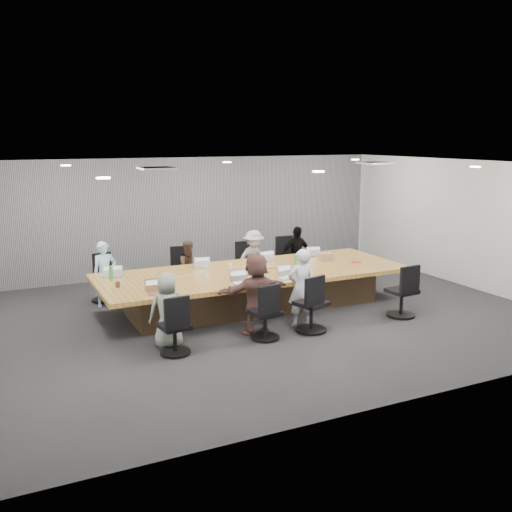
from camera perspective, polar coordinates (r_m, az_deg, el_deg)
name	(u,v)px	position (r m, az deg, el deg)	size (l,w,h in m)	color
floor	(265,314)	(10.81, 0.91, -5.85)	(10.00, 8.00, 0.00)	#2B2B2F
ceiling	(266,164)	(10.31, 0.96, 9.14)	(10.00, 8.00, 0.00)	white
wall_back	(193,215)	(14.13, -6.29, 4.10)	(10.00, 2.80, 0.00)	silver
wall_front	(411,295)	(7.20, 15.22, -3.76)	(10.00, 2.80, 0.00)	silver
wall_right	(468,224)	(13.43, 20.46, 3.02)	(8.00, 2.80, 0.00)	silver
curtain	(194,215)	(14.05, -6.18, 4.06)	(9.80, 0.04, 2.80)	gray
conference_table	(254,288)	(11.13, -0.22, -3.17)	(6.00, 2.20, 0.74)	#43311F
chair_0	(102,284)	(11.96, -15.12, -2.69)	(0.50, 0.50, 0.74)	black
chair_1	(185,275)	(12.37, -7.12, -1.89)	(0.50, 0.50, 0.74)	black
chair_2	(247,269)	(12.89, -0.90, -1.26)	(0.49, 0.49, 0.73)	black
chair_3	(289,263)	(13.36, 3.31, -0.66)	(0.54, 0.54, 0.80)	black
chair_4	(175,331)	(8.88, -8.13, -7.43)	(0.50, 0.50, 0.74)	black
chair_5	(265,317)	(9.42, 0.92, -6.14)	(0.51, 0.51, 0.75)	black
chair_6	(311,308)	(9.81, 5.55, -5.20)	(0.57, 0.57, 0.84)	black
chair_7	(402,295)	(10.91, 14.36, -3.82)	(0.55, 0.55, 0.82)	black
person_0	(105,274)	(11.56, -14.87, -1.76)	(0.47, 0.31, 1.29)	#ACDDF1
laptop_0	(110,275)	(11.01, -14.37, -1.85)	(0.36, 0.25, 0.02)	#B2B2B7
person_1	(190,268)	(12.00, -6.62, -1.24)	(0.57, 0.44, 1.17)	#443026
laptop_1	(199,266)	(11.46, -5.75, -1.01)	(0.32, 0.22, 0.02)	#B2B2B7
person_2	(254,259)	(12.52, -0.24, -0.34)	(0.83, 0.48, 1.29)	#9D9F9D
laptop_2	(265,259)	(12.02, 0.87, -0.35)	(0.34, 0.23, 0.02)	#B2B2B7
person_3	(296,255)	(13.01, 4.06, 0.13)	(0.76, 0.32, 1.30)	black
laptop_3	(309,255)	(12.52, 5.30, 0.10)	(0.32, 0.22, 0.02)	#B2B2B7
person_4	(168,310)	(9.13, -8.83, -5.37)	(0.59, 0.38, 1.21)	gray
laptop_4	(158,293)	(9.60, -9.81, -3.66)	(0.31, 0.22, 0.02)	#8C6647
person_5	(256,293)	(9.63, 0.00, -3.74)	(1.29, 0.41, 1.39)	brown
laptop_5	(243,283)	(10.10, -1.34, -2.70)	(0.32, 0.22, 0.02)	#B2B2B7
person_6	(301,288)	(10.03, 4.56, -3.17)	(0.51, 0.33, 1.39)	silver
laptop_6	(286,278)	(10.48, 3.06, -2.18)	(0.32, 0.22, 0.02)	#B2B2B7
bottle_green_left	(111,273)	(10.61, -14.28, -1.69)	(0.07, 0.07, 0.26)	green
bottle_green_right	(296,262)	(11.33, 3.98, -0.55)	(0.07, 0.07, 0.24)	green
bottle_clear	(206,272)	(10.58, -5.02, -1.58)	(0.06, 0.06, 0.20)	silver
cup_white_far	(231,266)	(11.22, -2.55, -1.02)	(0.08, 0.08, 0.10)	white
cup_white_near	(306,263)	(11.53, 5.00, -0.70)	(0.08, 0.08, 0.10)	white
mug_brown	(118,284)	(10.12, -13.66, -2.78)	(0.08, 0.08, 0.10)	brown
mic_left	(241,273)	(10.77, -1.56, -1.75)	(0.14, 0.10, 0.03)	black
mic_right	(260,268)	(11.23, 0.41, -1.17)	(0.16, 0.11, 0.03)	black
stapler	(260,276)	(10.53, 0.39, -1.98)	(0.16, 0.04, 0.06)	black
canvas_bag	(326,257)	(12.05, 6.98, -0.07)	(0.29, 0.18, 0.15)	tan
snack_packet	(356,262)	(11.92, 9.99, -0.57)	(0.18, 0.12, 0.04)	#D8512F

